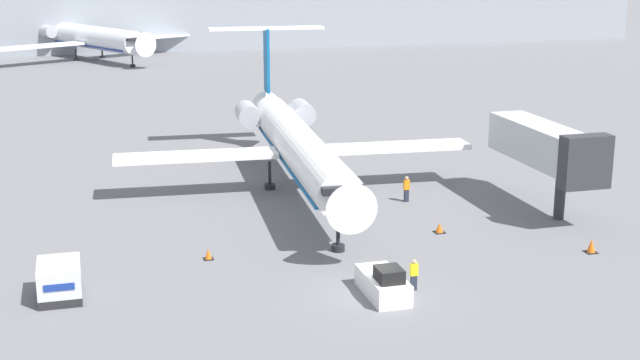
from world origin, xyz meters
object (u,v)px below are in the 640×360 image
at_px(traffic_cone_right, 439,228).
at_px(jet_bridge, 546,147).
at_px(pushback_tug, 383,284).
at_px(luggage_cart, 60,281).
at_px(airplane_main, 297,142).
at_px(worker_near_tug, 414,274).
at_px(airplane_parked_far_left, 91,37).
at_px(traffic_cone_mid, 591,246).
at_px(traffic_cone_left, 208,254).
at_px(worker_by_wing, 406,188).

height_order(traffic_cone_right, jet_bridge, jet_bridge).
bearing_deg(pushback_tug, luggage_cart, 165.22).
xyz_separation_m(airplane_main, pushback_tug, (-0.71, -21.15, -2.93)).
xyz_separation_m(worker_near_tug, airplane_parked_far_left, (-13.44, 104.45, 2.69)).
bearing_deg(airplane_main, luggage_cart, -134.81).
height_order(traffic_cone_right, traffic_cone_mid, traffic_cone_mid).
relative_size(pushback_tug, airplane_parked_far_left, 0.12).
bearing_deg(traffic_cone_left, jet_bridge, 8.97).
bearing_deg(worker_by_wing, jet_bridge, -28.04).
bearing_deg(pushback_tug, worker_by_wing, 65.26).
bearing_deg(airplane_parked_far_left, pushback_tug, -83.67).
relative_size(traffic_cone_left, traffic_cone_mid, 0.78).
height_order(pushback_tug, traffic_cone_right, pushback_tug).
relative_size(luggage_cart, airplane_parked_far_left, 0.09).
bearing_deg(traffic_cone_left, airplane_main, 56.90).
xyz_separation_m(worker_by_wing, jet_bridge, (8.28, -4.41, 3.47)).
height_order(worker_by_wing, jet_bridge, jet_bridge).
xyz_separation_m(pushback_tug, traffic_cone_right, (6.93, 8.98, -0.38)).
bearing_deg(airplane_main, jet_bridge, -32.19).
relative_size(worker_near_tug, traffic_cone_left, 2.66).
distance_m(worker_near_tug, worker_by_wing, 16.72).
height_order(worker_near_tug, jet_bridge, jet_bridge).
distance_m(luggage_cart, traffic_cone_right, 23.51).
bearing_deg(traffic_cone_mid, traffic_cone_left, 167.39).
xyz_separation_m(pushback_tug, traffic_cone_left, (-7.87, 7.99, -0.38)).
height_order(airplane_main, worker_by_wing, airplane_main).
height_order(luggage_cart, airplane_parked_far_left, airplane_parked_far_left).
bearing_deg(airplane_parked_far_left, luggage_cart, -92.54).
distance_m(traffic_cone_mid, jet_bridge, 9.67).
bearing_deg(worker_near_tug, airplane_parked_far_left, 97.33).
height_order(pushback_tug, traffic_cone_left, pushback_tug).
xyz_separation_m(traffic_cone_mid, jet_bridge, (1.62, 8.63, 4.05)).
height_order(airplane_main, airplane_parked_far_left, airplane_main).
distance_m(pushback_tug, traffic_cone_mid, 14.42).
distance_m(pushback_tug, luggage_cart, 16.64).
bearing_deg(luggage_cart, airplane_main, 45.19).
xyz_separation_m(worker_near_tug, jet_bridge, (13.89, 11.35, 3.56)).
bearing_deg(worker_near_tug, traffic_cone_left, 141.81).
relative_size(airplane_main, pushback_tug, 8.12).
bearing_deg(luggage_cart, traffic_cone_left, 24.50).
bearing_deg(worker_by_wing, traffic_cone_mid, -62.96).
distance_m(pushback_tug, traffic_cone_right, 11.35).
bearing_deg(traffic_cone_right, pushback_tug, -127.69).
relative_size(worker_near_tug, traffic_cone_mid, 2.06).
xyz_separation_m(worker_near_tug, traffic_cone_right, (5.12, 8.61, -0.58)).
bearing_deg(traffic_cone_right, traffic_cone_left, -176.18).
bearing_deg(traffic_cone_right, airplane_main, 117.10).
xyz_separation_m(pushback_tug, airplane_parked_far_left, (-11.62, 104.81, 2.89)).
xyz_separation_m(airplane_main, traffic_cone_right, (6.23, -12.17, -3.31)).
distance_m(airplane_main, traffic_cone_right, 14.07).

